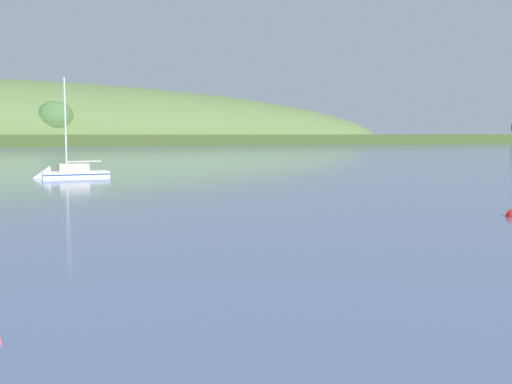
{
  "coord_description": "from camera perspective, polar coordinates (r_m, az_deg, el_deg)",
  "views": [
    {
      "loc": [
        -14.45,
        13.28,
        3.76
      ],
      "look_at": [
        -0.3,
        40.67,
        0.83
      ],
      "focal_mm": 42.96,
      "sensor_mm": 36.0,
      "label": 1
    }
  ],
  "objects": [
    {
      "name": "sailboat_midwater_white",
      "position": [
        55.13,
        -17.28,
        1.5
      ],
      "size": [
        6.35,
        2.31,
        9.49
      ],
      "rotation": [
        0.0,
        0.0,
        3.11
      ],
      "color": "white",
      "rests_on": "ground"
    }
  ]
}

